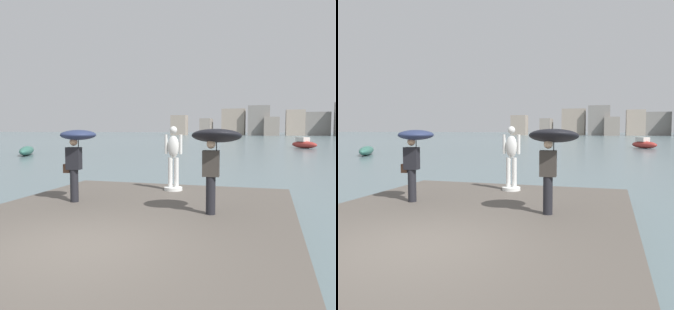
{
  "view_description": "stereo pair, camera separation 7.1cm",
  "coord_description": "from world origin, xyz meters",
  "views": [
    {
      "loc": [
        3.08,
        -5.29,
        2.37
      ],
      "look_at": [
        0.0,
        5.47,
        1.55
      ],
      "focal_mm": 38.16,
      "sensor_mm": 36.0,
      "label": 1
    },
    {
      "loc": [
        3.15,
        -5.27,
        2.37
      ],
      "look_at": [
        0.0,
        5.47,
        1.55
      ],
      "focal_mm": 38.16,
      "sensor_mm": 36.0,
      "label": 2
    }
  ],
  "objects": [
    {
      "name": "distant_skyline",
      "position": [
        5.25,
        129.94,
        4.79
      ],
      "size": [
        67.05,
        13.3,
        11.55
      ],
      "color": "gray",
      "rests_on": "ground"
    },
    {
      "name": "ground_plane",
      "position": [
        0.0,
        40.0,
        0.0
      ],
      "size": [
        400.0,
        400.0,
        0.0
      ],
      "primitive_type": "plane",
      "color": "slate"
    },
    {
      "name": "onlooker_left",
      "position": [
        -1.91,
        3.23,
        1.93
      ],
      "size": [
        1.02,
        1.03,
        1.95
      ],
      "color": "black",
      "rests_on": "pier"
    },
    {
      "name": "pier",
      "position": [
        0.0,
        1.94,
        0.2
      ],
      "size": [
        7.42,
        9.88,
        0.4
      ],
      "primitive_type": "cube",
      "color": "#564F47",
      "rests_on": "ground"
    },
    {
      "name": "boat_leftward",
      "position": [
        -18.28,
        22.4,
        0.39
      ],
      "size": [
        3.61,
        5.2,
        0.78
      ],
      "color": "#336B5B",
      "rests_on": "ground"
    },
    {
      "name": "onlooker_right",
      "position": [
        1.88,
        2.83,
        2.01
      ],
      "size": [
        1.21,
        1.23,
        2.03
      ],
      "color": "black",
      "rests_on": "pier"
    },
    {
      "name": "statue_white_figure",
      "position": [
        0.12,
        5.67,
        1.37
      ],
      "size": [
        0.58,
        0.58,
        2.05
      ],
      "color": "white",
      "rests_on": "pier"
    },
    {
      "name": "boat_mid",
      "position": [
        7.1,
        41.28,
        0.53
      ],
      "size": [
        3.53,
        3.89,
        1.36
      ],
      "color": "#9E2D28",
      "rests_on": "ground"
    }
  ]
}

